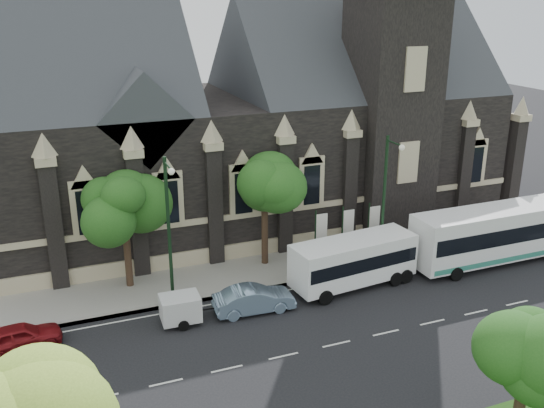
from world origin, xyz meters
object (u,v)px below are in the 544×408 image
tree_walk_left (126,199)px  car_far_red (20,337)px  banner_flag_center (346,229)px  tour_coach (502,232)px  street_lamp_near (386,196)px  banner_flag_right (372,225)px  street_lamp_mid (169,225)px  banner_flag_left (319,233)px  sedan (254,299)px  tree_park_east (529,348)px  tree_walk_right (266,181)px  box_trailer (180,308)px  shuttle_bus (354,260)px

tree_walk_left → car_far_red: bearing=-142.0°
banner_flag_center → tour_coach: 10.56m
street_lamp_near → tree_walk_left: bearing=167.1°
banner_flag_right → tour_coach: (7.85, -3.80, -0.29)m
street_lamp_mid → tree_walk_left: bearing=116.5°
tour_coach → banner_flag_left: bearing=161.8°
banner_flag_left → sedan: banner_flag_left is taller
tree_park_east → street_lamp_near: bearing=76.9°
street_lamp_near → street_lamp_mid: same height
tree_park_east → tree_walk_right: 20.29m
street_lamp_near → tour_coach: street_lamp_near is taller
tree_park_east → tree_walk_right: bearing=98.4°
tree_walk_right → banner_flag_left: (3.08, -1.71, -3.43)m
street_lamp_mid → sedan: 6.43m
tree_walk_right → box_trailer: 10.43m
box_trailer → shuttle_bus: bearing=5.2°
street_lamp_near → box_trailer: (-14.07, -2.03, -4.17)m
street_lamp_near → car_far_red: bearing=-176.2°
tree_park_east → street_lamp_near: (3.82, 16.42, 0.49)m
tree_park_east → shuttle_bus: bearing=86.7°
street_lamp_mid → banner_flag_right: 14.67m
shuttle_bus → banner_flag_right: bearing=40.0°
shuttle_bus → sedan: 6.98m
tree_walk_left → shuttle_bus: (12.82, -5.10, -3.95)m
street_lamp_near → sedan: 10.99m
tree_park_east → street_lamp_mid: street_lamp_mid is taller
tree_walk_right → shuttle_bus: size_ratio=0.95×
tree_park_east → sedan: bearing=113.0°
shuttle_bus → sedan: bearing=-179.7°
box_trailer → tour_coach: bearing=2.7°
tree_park_east → banner_flag_right: 18.91m
tree_walk_left → banner_flag_center: (14.08, -1.70, -3.35)m
street_lamp_mid → car_far_red: size_ratio=2.21×
tree_walk_right → car_far_red: bearing=-161.8°
tree_walk_left → box_trailer: bearing=-73.0°
street_lamp_mid → box_trailer: bearing=-92.0°
tree_park_east → car_far_red: bearing=141.1°
tree_walk_left → car_far_red: (-6.52, -5.08, -5.04)m
tree_walk_left → banner_flag_left: size_ratio=1.91×
tour_coach → shuttle_bus: size_ratio=1.61×
street_lamp_mid → banner_flag_center: (12.29, 1.91, -2.73)m
tree_walk_right → box_trailer: size_ratio=2.48×
box_trailer → sedan: box_trailer is taller
tree_park_east → banner_flag_right: tree_park_east is taller
banner_flag_right → shuttle_bus: bearing=-133.8°
shuttle_bus → banner_flag_center: bearing=63.4°
tree_park_east → street_lamp_near: 16.86m
street_lamp_mid → tour_coach: 22.42m
tree_park_east → box_trailer: size_ratio=2.00×
banner_flag_right → street_lamp_mid: bearing=-172.4°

